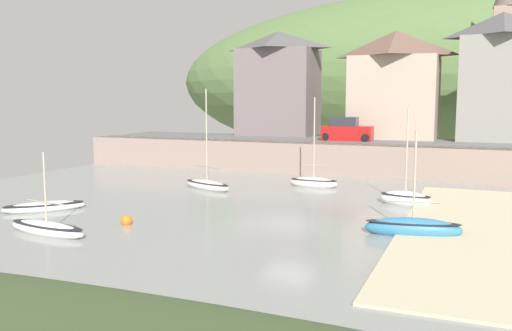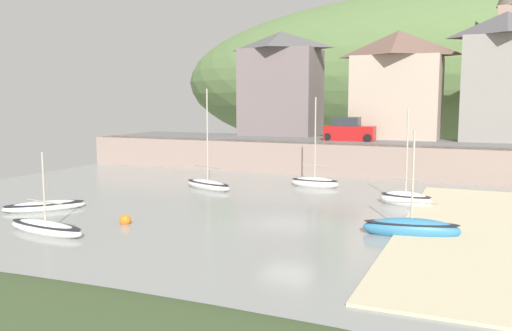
% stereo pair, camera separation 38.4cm
% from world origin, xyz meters
% --- Properties ---
extents(ground, '(48.00, 41.00, 0.61)m').
position_xyz_m(ground, '(1.40, -9.56, 0.16)').
color(ground, gray).
extents(quay_seawall, '(48.00, 9.40, 2.40)m').
position_xyz_m(quay_seawall, '(0.00, 17.50, 1.36)').
color(quay_seawall, gray).
rests_on(quay_seawall, ground).
extents(hillside_backdrop, '(80.00, 44.00, 23.59)m').
position_xyz_m(hillside_backdrop, '(5.11, 55.20, 8.26)').
color(hillside_backdrop, '#55713F').
rests_on(hillside_backdrop, ground).
extents(waterfront_building_left, '(7.35, 5.27, 9.72)m').
position_xyz_m(waterfront_building_left, '(-9.72, 25.20, 7.33)').
color(waterfront_building_left, slate).
rests_on(waterfront_building_left, ground).
extents(waterfront_building_centre, '(7.59, 5.99, 9.29)m').
position_xyz_m(waterfront_building_centre, '(1.10, 25.20, 7.12)').
color(waterfront_building_centre, tan).
rests_on(waterfront_building_centre, ground).
extents(waterfront_building_right, '(6.65, 5.50, 10.38)m').
position_xyz_m(waterfront_building_right, '(9.54, 25.20, 7.67)').
color(waterfront_building_right, gray).
rests_on(waterfront_building_right, ground).
extents(sailboat_nearest_shore, '(4.21, 1.76, 4.76)m').
position_xyz_m(sailboat_nearest_shore, '(5.66, -0.01, 0.32)').
color(sailboat_nearest_shore, teal).
rests_on(sailboat_nearest_shore, ground).
extents(rowboat_small_beached, '(3.30, 1.19, 6.14)m').
position_xyz_m(rowboat_small_beached, '(-1.99, 10.99, 0.30)').
color(rowboat_small_beached, silver).
rests_on(rowboat_small_beached, ground).
extents(motorboat_with_cabin, '(4.14, 2.48, 6.65)m').
position_xyz_m(motorboat_with_cabin, '(-8.15, 7.40, 0.28)').
color(motorboat_with_cabin, silver).
rests_on(motorboat_with_cabin, ground).
extents(sailboat_tall_mast, '(3.71, 3.92, 0.60)m').
position_xyz_m(sailboat_tall_mast, '(-12.93, -1.96, 0.19)').
color(sailboat_tall_mast, white).
rests_on(sailboat_tall_mast, ground).
extents(fishing_boat_green, '(4.51, 1.61, 3.72)m').
position_xyz_m(fishing_boat_green, '(-9.16, -5.77, 0.23)').
color(fishing_boat_green, white).
rests_on(fishing_boat_green, ground).
extents(sailboat_blue_trim, '(3.09, 1.77, 5.57)m').
position_xyz_m(sailboat_blue_trim, '(4.48, 6.94, 0.32)').
color(sailboat_blue_trim, white).
rests_on(sailboat_blue_trim, ground).
extents(parked_car_near_slipway, '(4.15, 1.83, 1.95)m').
position_xyz_m(parked_car_near_slipway, '(-2.03, 20.70, 3.20)').
color(parked_car_near_slipway, '#AC1716').
rests_on(parked_car_near_slipway, ground).
extents(mooring_buoy, '(0.55, 0.55, 0.55)m').
position_xyz_m(mooring_buoy, '(-7.01, -2.97, 0.16)').
color(mooring_buoy, orange).
rests_on(mooring_buoy, ground).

